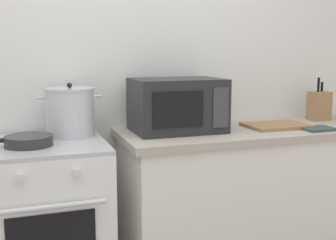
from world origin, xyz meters
The scene contains 10 objects.
back_wall centered at (0.30, 0.97, 1.25)m, with size 4.40×0.10×2.50m, color silver.
lower_cabinet_right centered at (0.90, 0.62, 0.44)m, with size 1.64×0.56×0.88m, color white.
countertop_right centered at (0.90, 0.62, 0.90)m, with size 1.70×0.60×0.04m, color #ADA393.
stove centered at (-0.35, 0.60, 0.46)m, with size 0.60×0.64×0.92m.
stock_pot centered at (-0.20, 0.73, 1.05)m, with size 0.35×0.26×0.29m.
frying_pan centered at (-0.43, 0.55, 0.95)m, with size 0.43×0.23×0.05m.
microwave centered at (0.39, 0.68, 1.07)m, with size 0.50×0.37×0.30m.
cutting_board centered at (0.99, 0.60, 0.93)m, with size 0.36×0.26×0.02m, color #997047.
knife_block centered at (1.41, 0.74, 1.02)m, with size 0.13×0.10×0.28m.
oven_mitt centered at (1.17, 0.44, 0.93)m, with size 0.18×0.14×0.02m, color #384C42.
Camera 1 is at (-0.45, -1.58, 1.37)m, focal length 45.72 mm.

